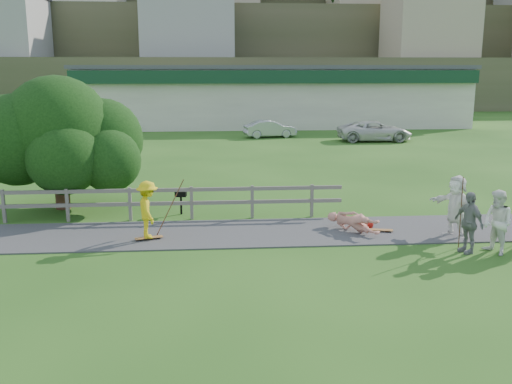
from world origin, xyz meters
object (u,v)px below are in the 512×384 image
(skater_rider, at_px, (148,213))
(tree, at_px, (60,158))
(spectator_a, at_px, (498,223))
(spectator_b, at_px, (469,222))
(skater_fallen, at_px, (353,222))
(bbq, at_px, (181,202))
(spectator_d, at_px, (456,206))
(car_white, at_px, (375,131))
(car_silver, at_px, (270,129))

(skater_rider, xyz_separation_m, tree, (-3.44, 4.14, 0.97))
(spectator_a, relative_size, spectator_b, 1.04)
(skater_fallen, xyz_separation_m, bbq, (-5.31, 2.64, 0.08))
(skater_fallen, distance_m, spectator_a, 4.08)
(spectator_d, distance_m, car_white, 22.59)
(spectator_b, height_order, tree, tree)
(car_silver, bearing_deg, skater_fallen, 170.72)
(skater_fallen, xyz_separation_m, spectator_d, (2.87, -0.70, 0.60))
(spectator_a, height_order, bbq, spectator_a)
(skater_fallen, xyz_separation_m, car_silver, (-0.02, 24.25, 0.28))
(tree, bearing_deg, bbq, -15.06)
(spectator_a, height_order, spectator_d, spectator_d)
(bbq, bearing_deg, spectator_b, -24.78)
(spectator_b, bearing_deg, car_white, 150.39)
(skater_fallen, relative_size, bbq, 2.21)
(spectator_d, relative_size, tree, 0.31)
(spectator_d, height_order, bbq, spectator_d)
(skater_fallen, relative_size, spectator_a, 1.04)
(car_white, bearing_deg, skater_rider, 150.21)
(spectator_b, height_order, car_white, spectator_b)
(skater_rider, height_order, car_silver, skater_rider)
(bbq, bearing_deg, spectator_a, -23.53)
(spectator_a, height_order, spectator_b, spectator_a)
(skater_fallen, distance_m, spectator_b, 3.41)
(spectator_b, height_order, car_silver, spectator_b)
(car_white, bearing_deg, spectator_d, 170.64)
(bbq, bearing_deg, skater_rider, -98.36)
(tree, relative_size, bbq, 7.27)
(skater_rider, bearing_deg, car_white, -45.13)
(spectator_d, bearing_deg, skater_rider, -115.41)
(skater_rider, height_order, tree, tree)
(car_silver, xyz_separation_m, car_white, (6.88, -2.73, 0.08))
(spectator_a, relative_size, tree, 0.29)
(car_white, bearing_deg, spectator_a, 172.38)
(skater_rider, height_order, spectator_b, spectator_b)
(spectator_d, relative_size, bbq, 2.26)
(skater_rider, distance_m, car_silver, 25.36)
(spectator_d, distance_m, bbq, 8.85)
(spectator_a, distance_m, bbq, 9.96)
(skater_fallen, relative_size, car_silver, 0.49)
(spectator_b, distance_m, bbq, 9.25)
(car_silver, bearing_deg, skater_rider, 156.81)
(car_silver, bearing_deg, car_white, -120.96)
(car_silver, bearing_deg, tree, 145.76)
(skater_rider, bearing_deg, spectator_a, -116.21)
(spectator_b, bearing_deg, tree, -135.40)
(skater_fallen, distance_m, spectator_d, 3.01)
(car_silver, relative_size, bbq, 4.50)
(car_white, bearing_deg, spectator_b, 170.63)
(spectator_a, xyz_separation_m, spectator_d, (-0.45, 1.61, 0.06))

